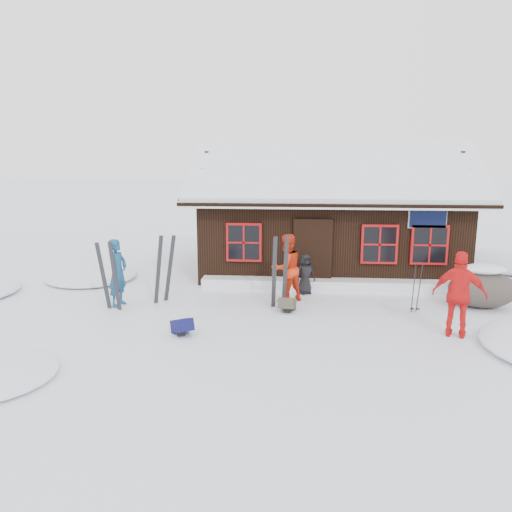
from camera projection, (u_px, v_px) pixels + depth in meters
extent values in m
plane|color=white|center=(278.00, 314.00, 12.37)|extent=(120.00, 120.00, 0.00)
cube|color=black|center=(328.00, 233.00, 16.88)|extent=(8.00, 5.00, 2.50)
cube|color=black|center=(333.00, 172.00, 15.01)|extent=(8.90, 3.14, 1.88)
cube|color=black|center=(327.00, 168.00, 17.88)|extent=(8.90, 3.14, 1.88)
cube|color=white|center=(333.00, 167.00, 14.98)|extent=(8.72, 3.07, 1.86)
cube|color=white|center=(327.00, 165.00, 17.86)|extent=(8.72, 3.07, 1.86)
cube|color=white|center=(331.00, 143.00, 16.27)|extent=(8.81, 0.22, 0.14)
cube|color=silver|center=(336.00, 206.00, 13.75)|extent=(8.90, 0.10, 0.20)
cube|color=black|center=(312.00, 255.00, 14.49)|extent=(1.00, 0.10, 2.00)
cube|color=black|center=(428.00, 217.00, 13.98)|extent=(1.00, 0.06, 0.60)
cube|color=maroon|center=(244.00, 242.00, 14.56)|extent=(1.04, 0.10, 1.14)
cube|color=black|center=(244.00, 243.00, 14.52)|extent=(0.90, 0.04, 1.00)
cube|color=maroon|center=(379.00, 244.00, 14.26)|extent=(1.04, 0.10, 1.14)
cube|color=black|center=(380.00, 244.00, 14.22)|extent=(0.90, 0.04, 1.00)
cube|color=maroon|center=(429.00, 245.00, 14.15)|extent=(1.04, 0.10, 1.14)
cube|color=black|center=(430.00, 245.00, 14.11)|extent=(0.90, 0.04, 1.00)
cube|color=white|center=(333.00, 285.00, 14.42)|extent=(7.60, 0.60, 0.35)
ellipsoid|color=white|center=(92.00, 279.00, 15.75)|extent=(2.80, 2.80, 0.34)
ellipsoid|color=white|center=(510.00, 265.00, 17.61)|extent=(4.00, 4.00, 0.48)
imported|color=navy|center=(118.00, 273.00, 12.87)|extent=(0.57, 0.73, 1.76)
imported|color=red|center=(286.00, 268.00, 13.26)|extent=(1.12, 1.08, 1.82)
imported|color=red|center=(459.00, 295.00, 10.67)|extent=(1.20, 0.82, 1.90)
imported|color=black|center=(305.00, 274.00, 14.02)|extent=(0.66, 0.57, 1.14)
ellipsoid|color=#514741|center=(483.00, 289.00, 12.85)|extent=(1.72, 1.29, 0.95)
ellipsoid|color=white|center=(484.00, 274.00, 12.76)|extent=(1.08, 0.78, 0.24)
cube|color=black|center=(158.00, 270.00, 13.18)|extent=(0.26, 0.31, 1.85)
cube|color=black|center=(170.00, 269.00, 13.31)|extent=(0.39, 0.09, 1.85)
cube|color=black|center=(103.00, 277.00, 12.59)|extent=(0.30, 0.13, 1.79)
cube|color=black|center=(115.00, 277.00, 12.57)|extent=(0.30, 0.13, 1.79)
cube|color=black|center=(274.00, 273.00, 12.77)|extent=(0.15, 0.13, 1.89)
cube|color=black|center=(285.00, 272.00, 12.89)|extent=(0.18, 0.07, 1.89)
cylinder|color=black|center=(414.00, 289.00, 12.41)|extent=(0.09, 0.11, 1.28)
cylinder|color=black|center=(419.00, 289.00, 12.40)|extent=(0.09, 0.11, 1.28)
cube|color=#101145|center=(182.00, 328.00, 10.96)|extent=(0.59, 0.63, 0.27)
cube|color=#413E2E|center=(287.00, 306.00, 12.54)|extent=(0.46, 0.56, 0.27)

